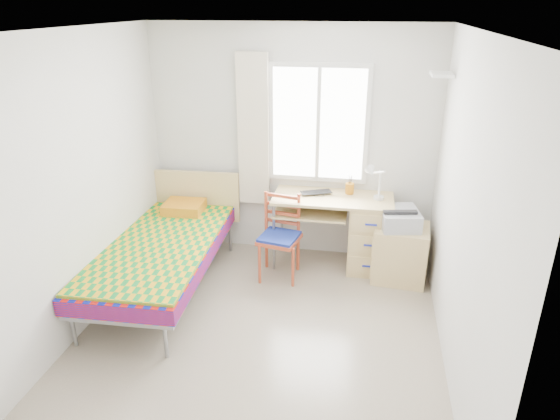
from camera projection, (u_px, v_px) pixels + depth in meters
The scene contains 17 objects.
floor at pixel (259, 335), 4.51m from camera, with size 3.50×3.50×0.00m, color #BCAD93.
ceiling at pixel (253, 30), 3.51m from camera, with size 3.50×3.50×0.00m, color white.
wall_back at pixel (291, 145), 5.60m from camera, with size 3.20×3.20×0.00m, color silver.
wall_left at pixel (75, 189), 4.28m from camera, with size 3.50×3.50×0.00m, color silver.
wall_right at pixel (464, 216), 3.74m from camera, with size 3.50×3.50×0.00m, color silver.
window at pixel (318, 124), 5.43m from camera, with size 1.10×0.04×1.30m.
curtain at pixel (253, 131), 5.55m from camera, with size 0.35×0.05×1.70m, color #F1E0C7.
floating_shelf at pixel (442, 74), 4.70m from camera, with size 0.20×0.32×0.03m, color white.
bed at pixel (165, 247), 5.09m from camera, with size 1.11×2.25×0.96m.
desk at pixel (364, 230), 5.52m from camera, with size 1.31×0.61×0.82m.
chair at pixel (281, 232), 5.32m from camera, with size 0.46×0.46×0.92m.
cabinet at pixel (400, 253), 5.33m from camera, with size 0.60×0.54×0.61m.
printer at pixel (399, 218), 5.20m from camera, with size 0.46×0.51×0.19m.
laptop at pixel (317, 194), 5.47m from camera, with size 0.34×0.22×0.03m, color black.
pen_cup at pixel (350, 188), 5.51m from camera, with size 0.09×0.09×0.12m, color orange.
task_lamp at pixel (374, 179), 5.18m from camera, with size 0.23×0.33×0.43m.
book at pixel (319, 215), 5.56m from camera, with size 0.17×0.23×0.02m, color gray.
Camera 1 is at (0.86, -3.63, 2.79)m, focal length 32.00 mm.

